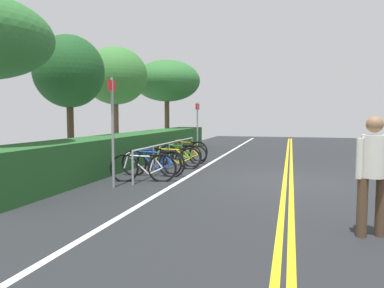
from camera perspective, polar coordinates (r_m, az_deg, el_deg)
ground_plane at (r=9.59m, az=14.88°, el=-5.80°), size 39.20×11.47×0.05m
centre_line_yellow_inner at (r=9.58m, az=15.36°, el=-5.65°), size 35.28×0.10×0.00m
centre_line_yellow_outer at (r=9.58m, az=14.40°, el=-5.63°), size 35.28×0.10×0.00m
bike_lane_stripe_white at (r=9.95m, az=-0.61°, el=-5.12°), size 35.28×0.12×0.00m
bike_rack at (r=11.30m, az=-3.62°, el=-0.84°), size 5.47×0.05×0.84m
bicycle_0 at (r=9.22m, az=-7.67°, el=-3.71°), size 0.58×1.65×0.76m
bicycle_1 at (r=10.02m, az=-6.19°, el=-3.00°), size 0.46×1.85×0.77m
bicycle_2 at (r=10.62m, az=-5.25°, el=-2.77°), size 0.62×1.59×0.70m
bicycle_3 at (r=11.26m, az=-2.96°, el=-2.27°), size 0.64×1.68×0.72m
bicycle_4 at (r=12.04m, az=-2.26°, el=-1.71°), size 0.59×1.78×0.77m
bicycle_5 at (r=12.65m, az=-1.45°, el=-1.59°), size 0.46×1.75×0.69m
bicycle_6 at (r=13.48m, az=-0.70°, el=-1.03°), size 0.63×1.67×0.78m
pedestrian at (r=5.51m, az=26.60°, el=-3.42°), size 0.32×0.46×1.66m
sign_post_near at (r=8.50m, az=-12.40°, el=3.31°), size 0.36×0.06×2.53m
sign_post_far at (r=14.83m, az=0.86°, el=3.22°), size 0.36×0.07×2.21m
hedge_backdrop at (r=13.33m, az=-8.57°, el=-0.49°), size 14.42×1.29×1.03m
tree_mid at (r=12.34m, az=-18.79°, el=10.68°), size 2.21×2.21×4.21m
tree_far_right at (r=15.92m, az=-11.95°, el=10.41°), size 2.68×2.68×4.55m
tree_extra at (r=19.09m, az=-3.99°, el=9.84°), size 3.46×3.46×4.52m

